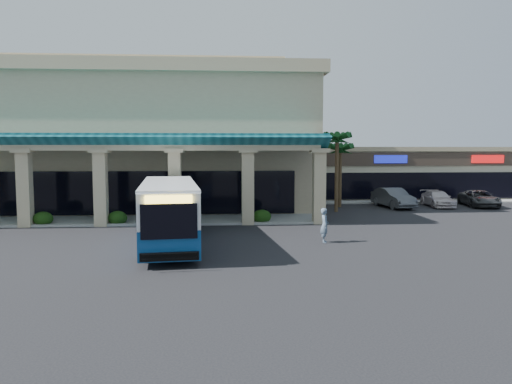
{
  "coord_description": "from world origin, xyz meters",
  "views": [
    {
      "loc": [
        -0.25,
        -25.74,
        4.76
      ],
      "look_at": [
        1.88,
        3.38,
        2.2
      ],
      "focal_mm": 35.0,
      "sensor_mm": 36.0,
      "label": 1
    }
  ],
  "objects": [
    {
      "name": "strip_mall",
      "position": [
        18.0,
        24.0,
        2.45
      ],
      "size": [
        22.5,
        12.5,
        4.9
      ],
      "primitive_type": null,
      "color": "beige",
      "rests_on": "ground"
    },
    {
      "name": "palm_1",
      "position": [
        9.5,
        14.0,
        2.9
      ],
      "size": [
        2.4,
        2.4,
        5.8
      ],
      "primitive_type": null,
      "color": "#0E3814",
      "rests_on": "ground"
    },
    {
      "name": "palm_0",
      "position": [
        8.5,
        11.0,
        3.3
      ],
      "size": [
        2.4,
        2.4,
        6.6
      ],
      "primitive_type": null,
      "color": "#0E3814",
      "rests_on": "ground"
    },
    {
      "name": "car_red",
      "position": [
        17.58,
        13.69,
        0.64
      ],
      "size": [
        2.07,
        4.52,
        1.28
      ],
      "primitive_type": "imported",
      "rotation": [
        0.0,
        0.0,
        -0.06
      ],
      "color": "beige",
      "rests_on": "ground"
    },
    {
      "name": "car_gray",
      "position": [
        21.01,
        13.5,
        0.67
      ],
      "size": [
        2.86,
        5.05,
        1.33
      ],
      "primitive_type": "imported",
      "rotation": [
        0.0,
        0.0,
        -0.14
      ],
      "color": "#37383A",
      "rests_on": "ground"
    },
    {
      "name": "arcade",
      "position": [
        -8.0,
        6.8,
        2.85
      ],
      "size": [
        30.0,
        6.2,
        5.7
      ],
      "primitive_type": null,
      "color": "#0E4D58",
      "rests_on": "ground"
    },
    {
      "name": "pedestrian",
      "position": [
        5.04,
        -1.1,
        0.88
      ],
      "size": [
        0.5,
        0.69,
        1.76
      ],
      "primitive_type": "imported",
      "rotation": [
        0.0,
        0.0,
        1.44
      ],
      "color": "slate",
      "rests_on": "ground"
    },
    {
      "name": "transit_bus",
      "position": [
        -2.76,
        -1.0,
        1.55
      ],
      "size": [
        3.69,
        11.32,
        3.1
      ],
      "primitive_type": null,
      "rotation": [
        0.0,
        0.0,
        0.1
      ],
      "color": "navy",
      "rests_on": "ground"
    },
    {
      "name": "ground",
      "position": [
        0.0,
        0.0,
        0.0
      ],
      "size": [
        110.0,
        110.0,
        0.0
      ],
      "primitive_type": "plane",
      "color": "black"
    },
    {
      "name": "broadleaf_tree",
      "position": [
        7.5,
        19.0,
        2.41
      ],
      "size": [
        2.6,
        2.6,
        4.81
      ],
      "primitive_type": null,
      "color": "black",
      "rests_on": "ground"
    },
    {
      "name": "main_building",
      "position": [
        -8.0,
        16.0,
        5.67
      ],
      "size": [
        30.8,
        14.8,
        11.35
      ],
      "primitive_type": null,
      "color": "tan",
      "rests_on": "ground"
    },
    {
      "name": "car_white",
      "position": [
        13.69,
        13.26,
        0.79
      ],
      "size": [
        2.41,
        5.0,
        1.58
      ],
      "primitive_type": "imported",
      "rotation": [
        0.0,
        0.0,
        0.16
      ],
      "color": "#474A4F",
      "rests_on": "ground"
    }
  ]
}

